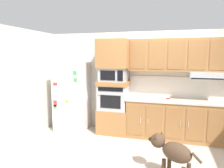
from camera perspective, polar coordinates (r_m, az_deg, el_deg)
The scene contains 15 objects.
ground_plane at distance 4.47m, azimuth 10.45°, elevation -17.56°, with size 9.60×9.60×0.00m, color #B2A899.
back_kitchen_wall at distance 5.19m, azimuth 11.86°, elevation 0.40°, with size 6.20×0.12×2.50m, color beige.
side_panel_left at distance 5.13m, azimuth -22.08°, elevation -0.09°, with size 0.12×7.10×2.50m, color beige.
refrigerator at distance 5.37m, azimuth -11.11°, elevation -3.33°, with size 0.76×0.73×1.76m.
oven_base_cabinet at distance 5.20m, azimuth 0.45°, elevation -10.16°, with size 0.74×0.62×0.60m, color #996638.
built_in_oven at distance 5.04m, azimuth 0.45°, elevation -3.67°, with size 0.70×0.62×0.60m.
appliance_mid_shelf at distance 4.99m, azimuth 0.46°, elevation 0.28°, with size 0.74×0.62×0.10m, color #996638.
microwave at distance 4.96m, azimuth 0.46°, elevation 2.68°, with size 0.64×0.54×0.32m.
appliance_upper_cabinet at distance 4.94m, azimuth 0.47°, elevation 8.46°, with size 0.74×0.62×0.68m, color #996638.
lower_cabinet_run at distance 5.03m, azimuth 21.75°, elevation -9.69°, with size 2.99×0.63×0.88m.
countertop_slab at distance 4.92m, azimuth 22.02°, elevation -4.55°, with size 3.03×0.64×0.04m, color #BCB2A3.
backsplash_panel at distance 5.15m, azimuth 21.81°, elevation -0.94°, with size 3.03×0.02×0.50m, color silver.
upper_cabinet_with_hood at distance 4.94m, azimuth 22.64°, elevation 7.19°, with size 2.99×0.48×0.88m.
screwdriver at distance 4.89m, azimuth 15.53°, elevation -3.91°, with size 0.16×0.17×0.03m.
dog at distance 3.45m, azimuth 16.40°, elevation -17.50°, with size 0.82×0.56×0.68m.
Camera 1 is at (0.31, -4.03, 1.91)m, focal length 32.66 mm.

